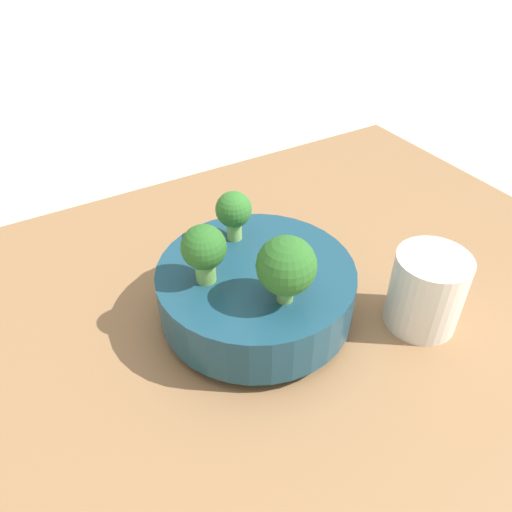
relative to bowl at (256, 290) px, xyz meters
name	(u,v)px	position (x,y,z in m)	size (l,w,h in m)	color
ground_plane	(272,320)	(0.03, 0.01, -0.08)	(6.00, 6.00, 0.00)	beige
table	(272,310)	(0.03, 0.01, -0.06)	(0.98, 0.72, 0.03)	olive
bowl	(256,290)	(0.00, 0.00, 0.00)	(0.24, 0.24, 0.08)	navy
broccoli_floret_left	(205,251)	(-0.06, 0.01, 0.08)	(0.05, 0.05, 0.07)	#6BA34C
broccoli_floret_back	(234,211)	(0.01, 0.07, 0.07)	(0.04, 0.04, 0.07)	#7AB256
broccoli_floret_front	(286,266)	(0.00, -0.06, 0.08)	(0.06, 0.06, 0.08)	#609347
cup	(426,291)	(0.17, -0.11, 0.01)	(0.09, 0.09, 0.10)	silver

